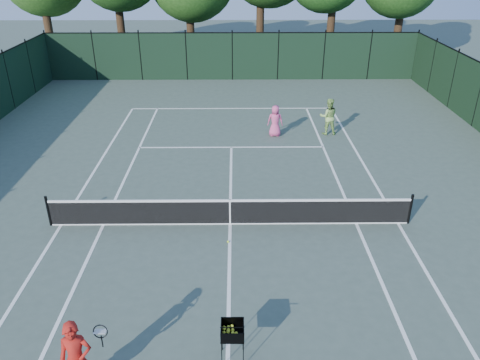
{
  "coord_description": "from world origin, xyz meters",
  "views": [
    {
      "loc": [
        0.19,
        -12.9,
        8.17
      ],
      "look_at": [
        0.33,
        1.0,
        1.1
      ],
      "focal_mm": 35.0,
      "sensor_mm": 36.0,
      "label": 1
    }
  ],
  "objects_px": {
    "player_pink": "(275,121)",
    "coach": "(77,359)",
    "player_green": "(328,116)",
    "loose_ball_midcourt": "(228,242)",
    "ball_hopper": "(232,331)"
  },
  "relations": [
    {
      "from": "coach",
      "to": "player_green",
      "type": "xyz_separation_m",
      "value": [
        7.51,
        14.32,
        -0.02
      ]
    },
    {
      "from": "coach",
      "to": "loose_ball_midcourt",
      "type": "distance_m",
      "value": 6.06
    },
    {
      "from": "player_pink",
      "to": "player_green",
      "type": "distance_m",
      "value": 2.53
    },
    {
      "from": "player_pink",
      "to": "coach",
      "type": "bearing_deg",
      "value": 74.67
    },
    {
      "from": "coach",
      "to": "player_green",
      "type": "distance_m",
      "value": 16.17
    },
    {
      "from": "loose_ball_midcourt",
      "to": "player_green",
      "type": "bearing_deg",
      "value": 63.0
    },
    {
      "from": "player_pink",
      "to": "ball_hopper",
      "type": "relative_size",
      "value": 1.55
    },
    {
      "from": "player_pink",
      "to": "player_green",
      "type": "bearing_deg",
      "value": -170.57
    },
    {
      "from": "ball_hopper",
      "to": "loose_ball_midcourt",
      "type": "height_order",
      "value": "ball_hopper"
    },
    {
      "from": "player_green",
      "to": "loose_ball_midcourt",
      "type": "bearing_deg",
      "value": 63.85
    },
    {
      "from": "coach",
      "to": "ball_hopper",
      "type": "relative_size",
      "value": 1.85
    },
    {
      "from": "player_pink",
      "to": "loose_ball_midcourt",
      "type": "xyz_separation_m",
      "value": [
        -2.1,
        -8.83,
        -0.71
      ]
    },
    {
      "from": "coach",
      "to": "player_green",
      "type": "relative_size",
      "value": 1.02
    },
    {
      "from": "coach",
      "to": "ball_hopper",
      "type": "xyz_separation_m",
      "value": [
        3.05,
        0.81,
        -0.09
      ]
    },
    {
      "from": "player_green",
      "to": "loose_ball_midcourt",
      "type": "relative_size",
      "value": 25.51
    }
  ]
}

